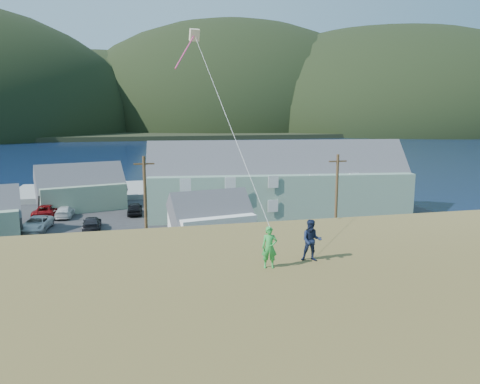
% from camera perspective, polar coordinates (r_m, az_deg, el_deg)
% --- Properties ---
extents(ground, '(900.00, 900.00, 0.00)m').
position_cam_1_polar(ground, '(37.55, -10.08, -10.36)').
color(ground, '#0A1638').
rests_on(ground, ground).
extents(grass_strip, '(110.00, 8.00, 0.10)m').
position_cam_1_polar(grass_strip, '(35.66, -9.89, -11.38)').
color(grass_strip, '#4C3D19').
rests_on(grass_strip, ground).
extents(waterfront_lot, '(72.00, 36.00, 0.12)m').
position_cam_1_polar(waterfront_lot, '(53.81, -11.14, -4.10)').
color(waterfront_lot, '#28282B').
rests_on(waterfront_lot, ground).
extents(wharf, '(26.00, 14.00, 0.90)m').
position_cam_1_polar(wharf, '(76.37, -16.34, 0.11)').
color(wharf, gray).
rests_on(wharf, ground).
extents(far_shore, '(900.00, 320.00, 2.00)m').
position_cam_1_polar(far_shore, '(365.42, -13.12, 7.77)').
color(far_shore, black).
rests_on(far_shore, ground).
extents(far_hills, '(760.00, 265.00, 143.00)m').
position_cam_1_polar(far_hills, '(316.99, -6.57, 7.85)').
color(far_hills, black).
rests_on(far_hills, ground).
extents(lodge, '(32.66, 12.61, 11.20)m').
position_cam_1_polar(lodge, '(58.23, 4.62, 1.38)').
color(lodge, gray).
rests_on(lodge, waterfront_lot).
extents(shed_white, '(8.68, 6.55, 6.27)m').
position_cam_1_polar(shed_white, '(45.75, -3.50, -3.37)').
color(shed_white, white).
rests_on(shed_white, waterfront_lot).
extents(shed_palegreen_far, '(12.20, 8.78, 7.41)m').
position_cam_1_polar(shed_palegreen_far, '(64.80, -18.81, 0.42)').
color(shed_palegreen_far, gray).
rests_on(shed_palegreen_far, waterfront_lot).
extents(utility_poles, '(36.11, 0.24, 9.31)m').
position_cam_1_polar(utility_poles, '(37.64, -12.67, -3.02)').
color(utility_poles, '#47331E').
rests_on(utility_poles, waterfront_lot).
extents(parked_cars, '(22.79, 12.63, 1.57)m').
position_cam_1_polar(parked_cars, '(58.29, -21.36, -2.72)').
color(parked_cars, silver).
rests_on(parked_cars, waterfront_lot).
extents(kite_flyer_green, '(0.64, 0.49, 1.54)m').
position_cam_1_polar(kite_flyer_green, '(17.20, 3.60, -6.76)').
color(kite_flyer_green, green).
rests_on(kite_flyer_green, hillside).
extents(kite_flyer_navy, '(0.93, 0.82, 1.62)m').
position_cam_1_polar(kite_flyer_navy, '(18.14, 8.72, -5.86)').
color(kite_flyer_navy, '#151F3B').
rests_on(kite_flyer_navy, hillside).
extents(kite_rig, '(1.44, 3.94, 10.80)m').
position_cam_1_polar(kite_rig, '(23.27, -5.62, 17.96)').
color(kite_rig, beige).
rests_on(kite_rig, ground).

